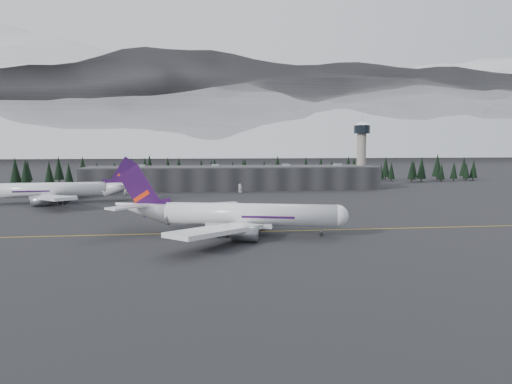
{
  "coord_description": "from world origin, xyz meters",
  "views": [
    {
      "loc": [
        -18.13,
        -128.37,
        24.5
      ],
      "look_at": [
        0.0,
        20.0,
        9.0
      ],
      "focal_mm": 32.0,
      "sensor_mm": 36.0,
      "label": 1
    }
  ],
  "objects": [
    {
      "name": "terminal",
      "position": [
        0.0,
        125.0,
        6.3
      ],
      "size": [
        160.0,
        30.0,
        12.6
      ],
      "color": "black",
      "rests_on": "ground"
    },
    {
      "name": "mountain_ridge",
      "position": [
        0.0,
        1000.0,
        0.0
      ],
      "size": [
        4400.0,
        900.0,
        420.0
      ],
      "primitive_type": null,
      "color": "white",
      "rests_on": "ground"
    },
    {
      "name": "treeline",
      "position": [
        0.0,
        162.0,
        7.5
      ],
      "size": [
        360.0,
        20.0,
        15.0
      ],
      "primitive_type": "cube",
      "color": "black",
      "rests_on": "ground"
    },
    {
      "name": "jet_parked",
      "position": [
        -76.71,
        71.54,
        5.51
      ],
      "size": [
        66.42,
        61.07,
        19.54
      ],
      "rotation": [
        0.0,
        0.0,
        3.24
      ],
      "color": "silver",
      "rests_on": "ground"
    },
    {
      "name": "ground",
      "position": [
        0.0,
        0.0,
        0.0
      ],
      "size": [
        1400.0,
        1400.0,
        0.0
      ],
      "primitive_type": "plane",
      "color": "black",
      "rests_on": "ground"
    },
    {
      "name": "gse_vehicle_a",
      "position": [
        -54.18,
        99.44,
        0.78
      ],
      "size": [
        4.8,
        6.16,
        1.55
      ],
      "primitive_type": "imported",
      "rotation": [
        0.0,
        0.0,
        0.46
      ],
      "color": "white",
      "rests_on": "ground"
    },
    {
      "name": "gse_vehicle_b",
      "position": [
        2.15,
        102.61,
        0.8
      ],
      "size": [
        5.02,
        4.04,
        1.61
      ],
      "primitive_type": "imported",
      "rotation": [
        0.0,
        0.0,
        -1.03
      ],
      "color": "silver",
      "rests_on": "ground"
    },
    {
      "name": "control_tower",
      "position": [
        75.0,
        128.0,
        23.41
      ],
      "size": [
        10.0,
        10.0,
        37.7
      ],
      "color": "gray",
      "rests_on": "ground"
    },
    {
      "name": "taxiline",
      "position": [
        0.0,
        -2.0,
        0.01
      ],
      "size": [
        400.0,
        0.4,
        0.02
      ],
      "primitive_type": "cube",
      "color": "gold",
      "rests_on": "ground"
    },
    {
      "name": "jet_main",
      "position": [
        -10.29,
        -4.64,
        5.42
      ],
      "size": [
        64.26,
        58.61,
        19.23
      ],
      "rotation": [
        0.0,
        0.0,
        -0.24
      ],
      "color": "silver",
      "rests_on": "ground"
    }
  ]
}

